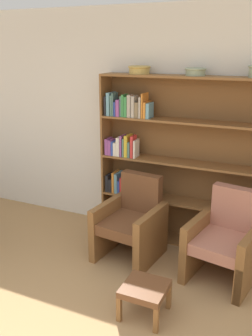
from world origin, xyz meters
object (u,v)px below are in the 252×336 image
at_px(armchair_leather, 132,222).
at_px(footstool, 145,291).
at_px(bookshelf, 175,162).
at_px(bowl_brass, 195,71).
at_px(armchair_cushioned, 225,241).
at_px(bowl_sage, 139,69).

relative_size(armchair_leather, footstool, 2.41).
distance_m(bookshelf, footstool, 1.65).
xyz_separation_m(bowl_brass, armchair_cushioned, (0.54, -0.54, -1.64)).
xyz_separation_m(armchair_leather, armchair_cushioned, (1.04, -0.00, 0.00)).
relative_size(bowl_brass, armchair_cushioned, 0.26).
height_order(bookshelf, armchair_leather, bookshelf).
height_order(bookshelf, bowl_sage, bowl_sage).
xyz_separation_m(bowl_sage, armchair_cushioned, (1.18, -0.54, -1.64)).
height_order(bowl_sage, bowl_brass, bowl_sage).
bearing_deg(footstool, bookshelf, 97.97).
bearing_deg(armchair_cushioned, bookshelf, -27.22).
relative_size(armchair_cushioned, footstool, 2.41).
xyz_separation_m(armchair_leather, footstool, (0.52, -0.90, -0.15)).
distance_m(bowl_sage, footstool, 2.39).
height_order(bookshelf, footstool, bookshelf).
height_order(armchair_leather, armchair_cushioned, same).
distance_m(bookshelf, bowl_sage, 1.14).
bearing_deg(bookshelf, armchair_cushioned, -37.80).
distance_m(bookshelf, armchair_leather, 0.88).
height_order(bowl_sage, footstool, bowl_sage).
relative_size(bowl_sage, armchair_leather, 0.28).
bearing_deg(bowl_sage, footstool, -65.13).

